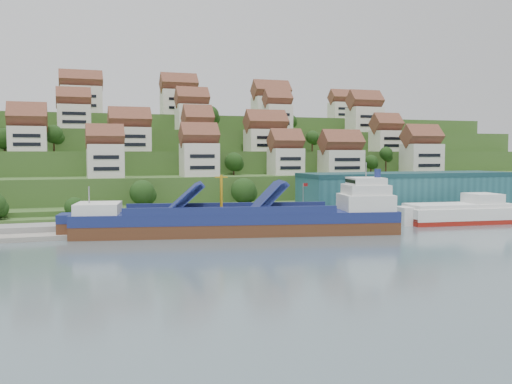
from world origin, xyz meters
name	(u,v)px	position (x,y,z in m)	size (l,w,h in m)	color
ground	(246,233)	(0.00, 0.00, 0.00)	(300.00, 300.00, 0.00)	slate
quay	(302,218)	(20.00, 15.00, 1.10)	(180.00, 14.00, 2.20)	gray
hillside	(165,170)	(0.00, 103.55, 10.66)	(260.00, 128.00, 31.00)	#2D4C1E
hillside_village	(190,129)	(1.36, 62.26, 25.10)	(156.96, 62.22, 29.16)	silver
hillside_trees	(164,159)	(-10.53, 43.34, 15.81)	(131.91, 62.44, 30.84)	#1F4216
warehouse	(406,191)	(52.00, 17.00, 7.20)	(60.00, 15.00, 10.00)	#255D64
flagpole	(303,197)	(18.11, 10.00, 6.88)	(1.28, 0.16, 8.00)	gray
cargo_ship	(247,221)	(-0.27, -1.63, 2.99)	(70.12, 24.37, 15.27)	#552E1A
second_ship	(460,214)	(56.36, -0.23, 2.42)	(28.48, 12.88, 8.01)	maroon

